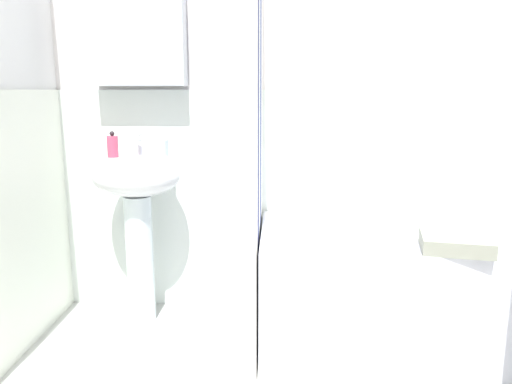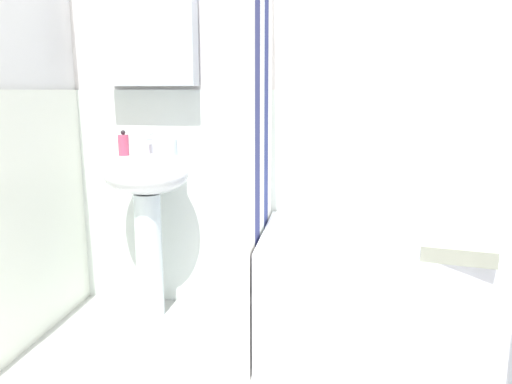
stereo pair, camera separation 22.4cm
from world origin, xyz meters
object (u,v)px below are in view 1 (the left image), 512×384
(sink, at_px, (137,203))
(toothbrush_cup, at_px, (161,148))
(soap_dispenser, at_px, (113,146))
(bathtub, at_px, (428,288))
(towel_folded, at_px, (456,243))

(sink, xyz_separation_m, toothbrush_cup, (0.12, 0.06, 0.27))
(soap_dispenser, height_order, toothbrush_cup, soap_dispenser)
(toothbrush_cup, xyz_separation_m, bathtub, (1.31, -0.25, -0.63))
(bathtub, bearing_deg, sink, 172.47)
(soap_dispenser, height_order, towel_folded, soap_dispenser)
(soap_dispenser, distance_m, toothbrush_cup, 0.24)
(soap_dispenser, xyz_separation_m, toothbrush_cup, (0.23, 0.06, -0.02))
(sink, relative_size, towel_folded, 3.18)
(sink, height_order, toothbrush_cup, toothbrush_cup)
(sink, distance_m, bathtub, 1.49)
(toothbrush_cup, xyz_separation_m, towel_folded, (1.32, -0.52, -0.33))
(sink, height_order, towel_folded, sink)
(toothbrush_cup, bearing_deg, soap_dispenser, -164.44)
(toothbrush_cup, bearing_deg, towel_folded, -21.58)
(towel_folded, bearing_deg, toothbrush_cup, 158.42)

